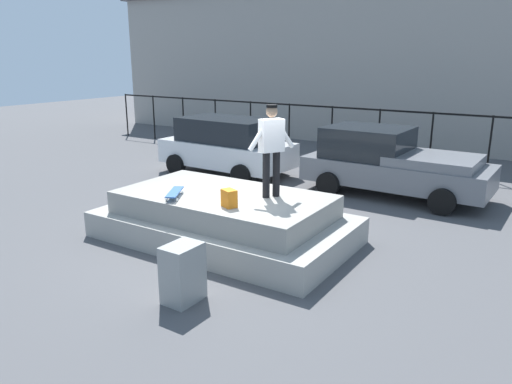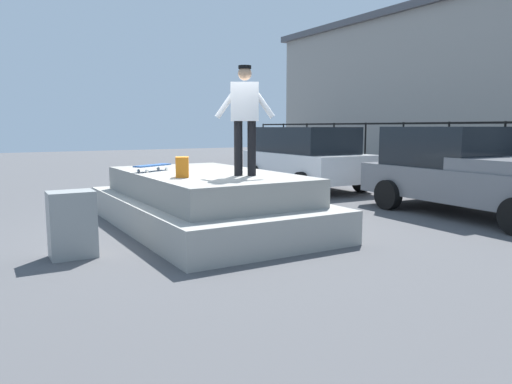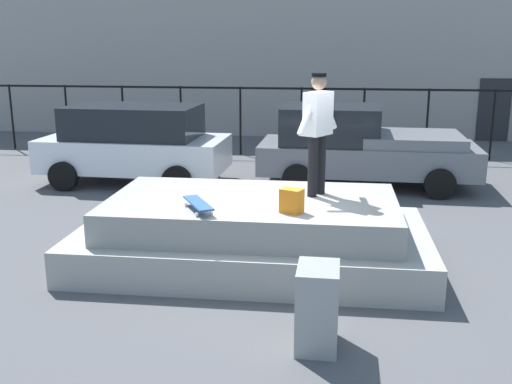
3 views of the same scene
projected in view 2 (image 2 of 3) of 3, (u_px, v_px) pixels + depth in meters
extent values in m
plane|color=#4C4C4F|center=(201.00, 229.00, 8.45)|extent=(60.00, 60.00, 0.00)
cube|color=#9E9B93|center=(205.00, 211.00, 8.73)|extent=(5.07, 2.84, 0.52)
cube|color=gray|center=(205.00, 185.00, 8.67)|extent=(4.16, 2.33, 0.45)
cylinder|color=black|center=(252.00, 149.00, 7.97)|extent=(0.14, 0.14, 0.89)
cylinder|color=black|center=(238.00, 149.00, 7.97)|extent=(0.14, 0.14, 0.89)
cube|color=silver|center=(245.00, 102.00, 7.87)|extent=(0.44, 0.51, 0.62)
cylinder|color=silver|center=(262.00, 101.00, 7.86)|extent=(0.30, 0.42, 0.56)
cylinder|color=silver|center=(228.00, 101.00, 7.87)|extent=(0.30, 0.42, 0.56)
sphere|color=tan|center=(245.00, 73.00, 7.81)|extent=(0.22, 0.22, 0.22)
cylinder|color=black|center=(245.00, 67.00, 7.79)|extent=(0.29, 0.29, 0.05)
cube|color=#264C8C|center=(153.00, 165.00, 8.80)|extent=(0.57, 0.80, 0.02)
cylinder|color=silver|center=(166.00, 169.00, 8.98)|extent=(0.05, 0.06, 0.06)
cylinder|color=silver|center=(158.00, 168.00, 9.08)|extent=(0.05, 0.06, 0.06)
cylinder|color=silver|center=(147.00, 171.00, 8.53)|extent=(0.05, 0.06, 0.06)
cylinder|color=silver|center=(138.00, 171.00, 8.63)|extent=(0.05, 0.06, 0.06)
cube|color=orange|center=(182.00, 167.00, 7.76)|extent=(0.34, 0.30, 0.33)
cube|color=white|center=(306.00, 165.00, 13.89)|extent=(4.20, 2.09, 0.73)
cube|color=black|center=(306.00, 140.00, 13.79)|extent=(2.96, 1.81, 0.72)
cylinder|color=black|center=(308.00, 173.00, 15.52)|extent=(0.65, 0.25, 0.64)
cylinder|color=black|center=(254.00, 176.00, 14.59)|extent=(0.65, 0.25, 0.64)
cylinder|color=black|center=(362.00, 180.00, 13.28)|extent=(0.65, 0.25, 0.64)
cylinder|color=black|center=(302.00, 184.00, 12.36)|extent=(0.65, 0.25, 0.64)
cube|color=slate|center=(479.00, 184.00, 9.63)|extent=(4.81, 2.09, 0.64)
cube|color=black|center=(447.00, 146.00, 10.25)|extent=(2.19, 1.86, 0.82)
cylinder|color=black|center=(451.00, 189.00, 11.43)|extent=(0.65, 0.24, 0.64)
cylinder|color=black|center=(388.00, 195.00, 10.47)|extent=(0.65, 0.24, 0.64)
cube|color=gray|center=(72.00, 224.00, 6.60)|extent=(0.45, 0.61, 0.91)
cylinder|color=black|center=(263.00, 144.00, 22.92)|extent=(0.06, 0.06, 1.92)
cylinder|color=black|center=(283.00, 145.00, 21.45)|extent=(0.06, 0.06, 1.92)
cylinder|color=black|center=(307.00, 147.00, 19.99)|extent=(0.06, 0.06, 1.92)
cylinder|color=black|center=(333.00, 148.00, 18.53)|extent=(0.06, 0.06, 1.92)
cylinder|color=black|center=(365.00, 150.00, 17.07)|extent=(0.06, 0.06, 1.92)
cylinder|color=black|center=(402.00, 152.00, 15.61)|extent=(0.06, 0.06, 1.92)
cylinder|color=black|center=(448.00, 155.00, 14.15)|extent=(0.06, 0.06, 1.92)
cylinder|color=black|center=(503.00, 158.00, 12.69)|extent=(0.06, 0.06, 1.92)
cube|color=black|center=(505.00, 123.00, 12.57)|extent=(24.00, 0.04, 0.06)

